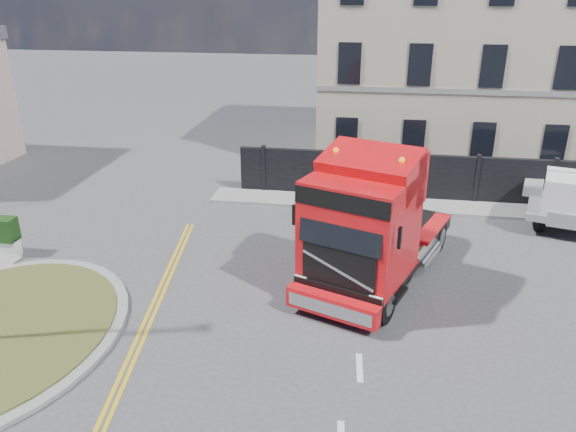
# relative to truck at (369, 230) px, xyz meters

# --- Properties ---
(ground) EXTENTS (120.00, 120.00, 0.00)m
(ground) POSITION_rel_truck_xyz_m (-2.70, -1.17, -1.91)
(ground) COLOR #424244
(ground) RESTS_ON ground
(hoarding_fence) EXTENTS (18.80, 0.25, 2.00)m
(hoarding_fence) POSITION_rel_truck_xyz_m (3.85, 7.83, -0.91)
(hoarding_fence) COLOR black
(hoarding_fence) RESTS_ON ground
(georgian_building) EXTENTS (12.30, 10.30, 12.80)m
(georgian_building) POSITION_rel_truck_xyz_m (3.30, 15.33, 3.87)
(georgian_building) COLOR #B7A992
(georgian_building) RESTS_ON ground
(pavement_far) EXTENTS (20.00, 1.60, 0.12)m
(pavement_far) POSITION_rel_truck_xyz_m (3.30, 6.93, -1.85)
(pavement_far) COLOR gray
(pavement_far) RESTS_ON ground
(truck) EXTENTS (5.01, 7.57, 4.25)m
(truck) POSITION_rel_truck_xyz_m (0.00, 0.00, 0.00)
(truck) COLOR black
(truck) RESTS_ON ground
(flatbed_pickup) EXTENTS (3.42, 5.67, 2.18)m
(flatbed_pickup) POSITION_rel_truck_xyz_m (7.30, 5.83, -0.73)
(flatbed_pickup) COLOR gray
(flatbed_pickup) RESTS_ON ground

